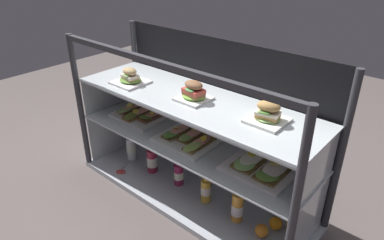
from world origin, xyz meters
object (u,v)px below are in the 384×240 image
Objects in this scene: plated_roll_sandwich_far_left at (268,114)px; kitchen_scissors at (122,170)px; open_sandwich_tray_left_of_center at (189,137)px; juice_bottle_tucked_behind at (152,160)px; juice_bottle_back_center at (131,148)px; juice_bottle_front_middle at (179,173)px; plated_roll_sandwich_near_right_corner at (130,78)px; juice_bottle_front_left_end at (237,207)px; open_sandwich_tray_near_left_corner at (262,166)px; orange_fruit_near_left_post at (293,225)px; orange_fruit_rolled_forward at (276,223)px; orange_fruit_beside_bottles at (262,231)px; juice_bottle_front_second at (206,190)px; open_sandwich_tray_right_of_center at (142,113)px; plated_roll_sandwich_mid_left at (194,93)px.

plated_roll_sandwich_far_left is 1.17m from kitchen_scissors.
juice_bottle_tucked_behind is (-0.32, -0.01, -0.30)m from open_sandwich_tray_left_of_center.
kitchen_scissors is (0.06, -0.14, -0.08)m from juice_bottle_back_center.
kitchen_scissors is at bearing -141.30° from juice_bottle_tucked_behind.
juice_bottle_front_middle is (0.23, 0.01, -0.01)m from juice_bottle_tucked_behind.
plated_roll_sandwich_near_right_corner is 0.85× the size of juice_bottle_front_left_end.
plated_roll_sandwich_near_right_corner reaches higher than juice_bottle_back_center.
orange_fruit_near_left_post is at bearing 26.33° from open_sandwich_tray_near_left_corner.
plated_roll_sandwich_far_left is at bearing 115.29° from open_sandwich_tray_near_left_corner.
orange_fruit_rolled_forward is (-0.08, -0.05, -0.00)m from orange_fruit_near_left_post.
open_sandwich_tray_near_left_corner is at bearing 1.88° from juice_bottle_front_middle.
orange_fruit_beside_bottles is at bearing -39.80° from open_sandwich_tray_near_left_corner.
juice_bottle_back_center is 0.93m from juice_bottle_front_left_end.
juice_bottle_tucked_behind reaches higher than orange_fruit_rolled_forward.
open_sandwich_tray_near_left_corner is at bearing 2.30° from juice_bottle_tucked_behind.
orange_fruit_near_left_post is 1.04× the size of orange_fruit_rolled_forward.
juice_bottle_front_second is (-0.32, -0.06, -0.58)m from plated_roll_sandwich_far_left.
plated_roll_sandwich_far_left is 2.55× the size of orange_fruit_beside_bottles.
orange_fruit_near_left_post is at bearing 9.54° from open_sandwich_tray_left_of_center.
open_sandwich_tray_near_left_corner is at bearing 9.67° from kitchen_scissors.
open_sandwich_tray_right_of_center is 0.66m from juice_bottle_front_second.
plated_roll_sandwich_mid_left is 0.50× the size of open_sandwich_tray_left_of_center.
juice_bottle_front_second is 2.72× the size of orange_fruit_near_left_post.
juice_bottle_back_center is (-1.03, -0.02, -0.30)m from open_sandwich_tray_near_left_corner.
open_sandwich_tray_near_left_corner reaches higher than juice_bottle_back_center.
juice_bottle_front_second is at bearing 0.07° from juice_bottle_tucked_behind.
open_sandwich_tray_left_of_center reaches higher than juice_bottle_back_center.
open_sandwich_tray_near_left_corner is 0.36m from orange_fruit_beside_bottles.
juice_bottle_back_center is at bearing 178.08° from orange_fruit_beside_bottles.
plated_roll_sandwich_far_left is at bearing 1.30° from open_sandwich_tray_right_of_center.
orange_fruit_rolled_forward is (0.67, 0.06, -0.04)m from juice_bottle_front_middle.
open_sandwich_tray_right_of_center is at bearing 76.38° from kitchen_scissors.
plated_roll_sandwich_mid_left reaches higher than kitchen_scissors.
open_sandwich_tray_right_of_center is at bearing -178.70° from plated_roll_sandwich_far_left.
orange_fruit_near_left_post is (0.51, 0.12, -0.04)m from juice_bottle_front_second.
plated_roll_sandwich_mid_left reaches higher than juice_bottle_back_center.
plated_roll_sandwich_mid_left is 0.79× the size of juice_bottle_tucked_behind.
orange_fruit_beside_bottles is at bearing 0.56° from plated_roll_sandwich_near_right_corner.
orange_fruit_rolled_forward is (1.01, 0.11, -0.62)m from plated_roll_sandwich_near_right_corner.
orange_fruit_near_left_post reaches higher than orange_fruit_beside_bottles.
open_sandwich_tray_right_of_center is 1.05m from orange_fruit_beside_bottles.
juice_bottle_front_middle reaches higher than kitchen_scissors.
juice_bottle_front_middle is at bearing -178.12° from open_sandwich_tray_near_left_corner.
plated_roll_sandwich_mid_left is at bearing -2.09° from open_sandwich_tray_right_of_center.
open_sandwich_tray_near_left_corner reaches higher than juice_bottle_front_second.
plated_roll_sandwich_mid_left is at bearing -171.48° from orange_fruit_near_left_post.
juice_bottle_front_left_end is at bearing -2.99° from juice_bottle_front_second.
juice_bottle_front_middle reaches higher than orange_fruit_beside_bottles.
open_sandwich_tray_near_left_corner is 1.50× the size of juice_bottle_front_left_end.
juice_bottle_front_middle is at bearing -4.78° from open_sandwich_tray_right_of_center.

